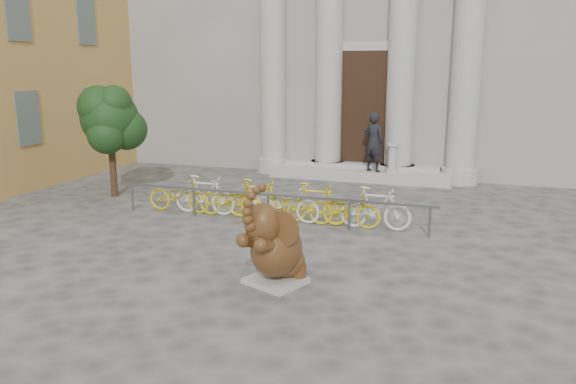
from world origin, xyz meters
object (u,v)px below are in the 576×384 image
(elephant_statue, at_px, (275,247))
(pedestrian, at_px, (374,142))
(bike_rack, at_px, (271,200))
(tree, at_px, (110,120))

(elephant_statue, height_order, pedestrian, pedestrian)
(bike_rack, relative_size, tree, 2.50)
(elephant_statue, bearing_deg, pedestrian, 112.41)
(elephant_statue, relative_size, tree, 0.57)
(elephant_statue, distance_m, tree, 8.37)
(elephant_statue, relative_size, bike_rack, 0.23)
(tree, xyz_separation_m, pedestrian, (6.73, 4.42, -0.90))
(tree, bearing_deg, bike_rack, -10.41)
(bike_rack, relative_size, pedestrian, 4.15)
(tree, relative_size, pedestrian, 1.66)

